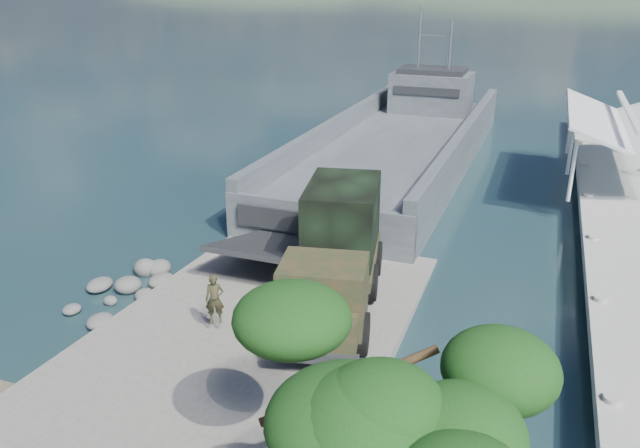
# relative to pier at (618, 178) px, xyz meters

# --- Properties ---
(ground) EXTENTS (1400.00, 1400.00, 0.00)m
(ground) POSITION_rel_pier_xyz_m (-13.00, -18.77, -1.60)
(ground) COLOR #19323D
(ground) RESTS_ON ground
(boat_ramp) EXTENTS (10.00, 18.00, 0.50)m
(boat_ramp) POSITION_rel_pier_xyz_m (-13.00, -19.77, -1.35)
(boat_ramp) COLOR slate
(boat_ramp) RESTS_ON ground
(shoreline_rocks) EXTENTS (3.20, 5.60, 0.90)m
(shoreline_rocks) POSITION_rel_pier_xyz_m (-19.20, -18.27, -1.60)
(shoreline_rocks) COLOR #5B5B58
(shoreline_rocks) RESTS_ON ground
(pier) EXTENTS (6.40, 44.00, 6.10)m
(pier) POSITION_rel_pier_xyz_m (0.00, 0.00, 0.00)
(pier) COLOR #B9B9AE
(pier) RESTS_ON ground
(landing_craft) EXTENTS (9.78, 36.43, 10.77)m
(landing_craft) POSITION_rel_pier_xyz_m (-13.23, 3.57, -0.72)
(landing_craft) COLOR #444950
(landing_craft) RESTS_ON ground
(military_truck) EXTENTS (4.37, 9.35, 4.18)m
(military_truck) POSITION_rel_pier_xyz_m (-10.79, -16.80, 0.98)
(military_truck) COLOR black
(military_truck) RESTS_ON boat_ramp
(soldier) EXTENTS (0.76, 0.64, 1.77)m
(soldier) POSITION_rel_pier_xyz_m (-14.00, -20.17, -0.22)
(soldier) COLOR #1F331C
(soldier) RESTS_ON boat_ramp
(overhang_tree) EXTENTS (6.90, 6.35, 6.26)m
(overhang_tree) POSITION_rel_pier_xyz_m (-6.22, -28.03, 3.42)
(overhang_tree) COLOR #2F2013
(overhang_tree) RESTS_ON ground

